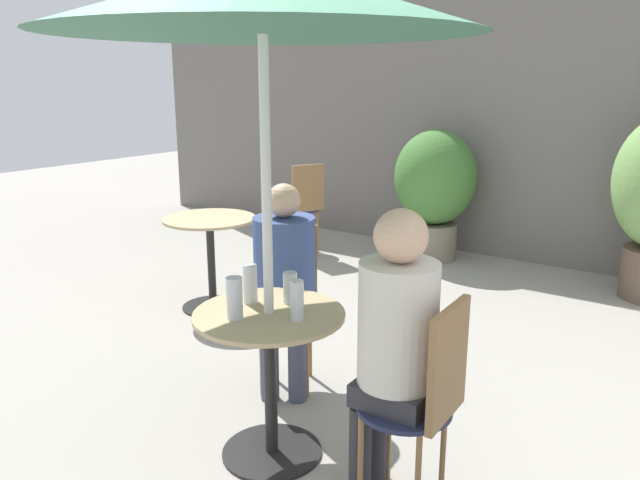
% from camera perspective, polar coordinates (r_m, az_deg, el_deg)
% --- Properties ---
extents(ground_plane, '(20.00, 20.00, 0.00)m').
position_cam_1_polar(ground_plane, '(3.08, -1.03, -19.64)').
color(ground_plane, '#9E998E').
extents(storefront_wall, '(10.00, 0.06, 3.00)m').
position_cam_1_polar(storefront_wall, '(6.12, 21.15, 11.49)').
color(storefront_wall, slate).
rests_on(storefront_wall, ground_plane).
extents(cafe_table_near, '(0.69, 0.69, 0.72)m').
position_cam_1_polar(cafe_table_near, '(2.91, -4.59, -10.67)').
color(cafe_table_near, black).
rests_on(cafe_table_near, ground_plane).
extents(cafe_table_far, '(0.70, 0.70, 0.72)m').
position_cam_1_polar(cafe_table_far, '(4.80, -9.98, -0.49)').
color(cafe_table_far, black).
rests_on(cafe_table_far, ground_plane).
extents(bistro_chair_0, '(0.39, 0.39, 0.92)m').
position_cam_1_polar(bistro_chair_0, '(2.53, 9.71, -13.50)').
color(bistro_chair_0, '#232847').
rests_on(bistro_chair_0, ground_plane).
extents(bistro_chair_1, '(0.43, 0.44, 0.92)m').
position_cam_1_polar(bistro_chair_1, '(3.60, -2.99, -4.63)').
color(bistro_chair_1, '#232847').
rests_on(bistro_chair_1, ground_plane).
extents(bistro_chair_2, '(0.44, 0.43, 0.92)m').
position_cam_1_polar(bistro_chair_2, '(6.19, -1.40, 3.61)').
color(bistro_chair_2, '#232847').
rests_on(bistro_chair_2, ground_plane).
extents(seated_person_0, '(0.33, 0.32, 1.26)m').
position_cam_1_polar(seated_person_0, '(2.50, 6.84, -8.56)').
color(seated_person_0, '#2D2D33').
rests_on(seated_person_0, ground_plane).
extents(seated_person_1, '(0.41, 0.43, 1.19)m').
position_cam_1_polar(seated_person_1, '(3.41, -3.28, -2.91)').
color(seated_person_1, '#42475B').
rests_on(seated_person_1, ground_plane).
extents(beer_glass_0, '(0.07, 0.07, 0.18)m').
position_cam_1_polar(beer_glass_0, '(2.92, -6.39, -4.01)').
color(beer_glass_0, silver).
rests_on(beer_glass_0, cafe_table_near).
extents(beer_glass_1, '(0.07, 0.07, 0.19)m').
position_cam_1_polar(beer_glass_1, '(2.74, -7.81, -5.29)').
color(beer_glass_1, silver).
rests_on(beer_glass_1, cafe_table_near).
extents(beer_glass_2, '(0.06, 0.06, 0.18)m').
position_cam_1_polar(beer_glass_2, '(2.70, -2.12, -5.56)').
color(beer_glass_2, silver).
rests_on(beer_glass_2, cafe_table_near).
extents(beer_glass_3, '(0.07, 0.07, 0.15)m').
position_cam_1_polar(beer_glass_3, '(2.91, -2.75, -4.35)').
color(beer_glass_3, silver).
rests_on(beer_glass_3, cafe_table_near).
extents(potted_plant_0, '(0.79, 0.79, 1.26)m').
position_cam_1_polar(potted_plant_0, '(6.12, 10.48, 4.98)').
color(potted_plant_0, slate).
rests_on(potted_plant_0, ground_plane).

